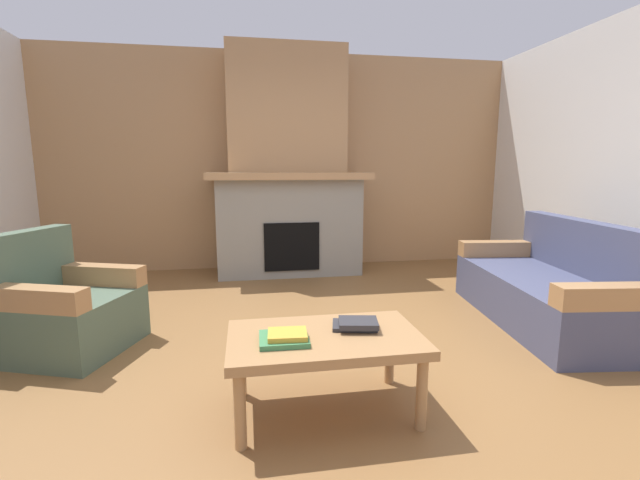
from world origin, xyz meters
TOP-DOWN VIEW (x-y plane):
  - ground at (0.00, 0.00)m, footprint 9.00×9.00m
  - wall_back_wood_panel at (0.00, 3.00)m, footprint 6.00×0.12m
  - fireplace at (0.00, 2.62)m, footprint 1.90×0.82m
  - couch at (1.99, 0.44)m, footprint 1.06×1.89m
  - armchair at (-1.81, 0.54)m, footprint 0.97×0.97m
  - coffee_table at (-0.13, -0.56)m, footprint 1.00×0.60m
  - book_stack_near_edge at (-0.34, -0.62)m, footprint 0.25×0.22m
  - book_stack_center at (0.06, -0.50)m, footprint 0.27×0.24m

SIDE VIEW (x-z plane):
  - ground at x=0.00m, z-range 0.00..0.00m
  - couch at x=1.99m, z-range -0.14..0.71m
  - armchair at x=-1.81m, z-range -0.13..0.72m
  - coffee_table at x=-0.13m, z-range 0.16..0.59m
  - book_stack_near_edge at x=-0.34m, z-range 0.43..0.48m
  - book_stack_center at x=0.06m, z-range 0.43..0.48m
  - fireplace at x=0.00m, z-range -0.19..2.51m
  - wall_back_wood_panel at x=0.00m, z-range 0.00..2.70m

